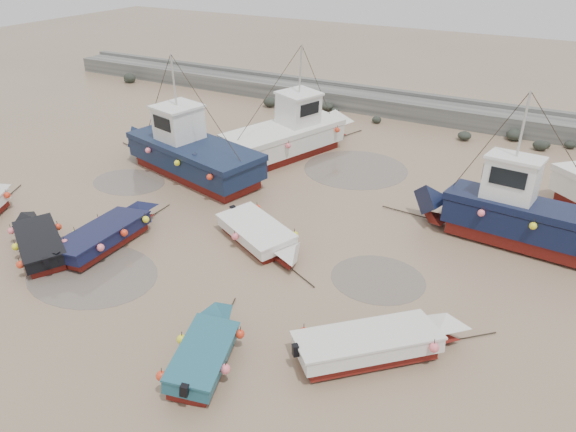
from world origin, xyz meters
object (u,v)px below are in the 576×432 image
Objects in this scene: dinghy_3 at (379,342)px; cabin_boat_0 at (187,150)px; dinghy_2 at (205,348)px; person at (197,188)px; dinghy_1 at (108,232)px; dinghy_5 at (261,234)px; dinghy_4 at (39,239)px; cabin_boat_1 at (291,133)px; cabin_boat_2 at (511,211)px.

dinghy_3 is 0.48× the size of cabin_boat_0.
dinghy_2 reaches higher than person.
dinghy_1 and dinghy_5 have the same top height.
dinghy_1 is 8.79m from dinghy_2.
dinghy_3 is (4.47, 2.85, -0.03)m from dinghy_2.
dinghy_5 is 0.51× the size of cabin_boat_0.
dinghy_4 is at bearing -130.87° from dinghy_3.
cabin_boat_1 reaches higher than dinghy_3.
cabin_boat_1 is (-10.74, 13.83, 0.79)m from dinghy_3.
dinghy_1 is 6.40m from dinghy_5.
cabin_boat_0 is at bearing 101.55° from dinghy_1.
dinghy_2 is 0.89× the size of dinghy_5.
dinghy_2 and dinghy_4 have the same top height.
dinghy_3 is 0.97× the size of dinghy_4.
cabin_boat_0 is at bearing 30.33° from dinghy_4.
person is (1.61, -1.39, -1.30)m from cabin_boat_0.
cabin_boat_2 reaches higher than dinghy_2.
dinghy_3 is 7.80m from dinghy_5.
dinghy_1 is at bearing -151.85° from cabin_boat_0.
dinghy_3 is 17.53m from cabin_boat_1.
dinghy_5 is (7.67, 4.78, 0.00)m from dinghy_4.
cabin_boat_2 is at bearing -26.98° from dinghy_4.
dinghy_3 is (12.36, -1.02, -0.00)m from dinghy_1.
cabin_boat_0 is at bearing -56.23° from person.
cabin_boat_0 is 5.90× the size of person.
dinghy_2 is 0.92× the size of dinghy_4.
dinghy_3 is 0.94× the size of dinghy_5.
dinghy_5 is 8.92m from cabin_boat_0.
dinghy_1 and dinghy_4 have the same top height.
cabin_boat_0 reaches higher than dinghy_3.
dinghy_2 is at bearing -101.44° from dinghy_3.
dinghy_5 is at bearing -49.69° from cabin_boat_1.
cabin_boat_0 reaches higher than dinghy_2.
dinghy_4 is 9.54m from cabin_boat_0.
person is at bearing 18.98° from dinghy_4.
dinghy_4 is 9.04m from dinghy_5.
cabin_boat_0 is 1.08× the size of cabin_boat_1.
cabin_boat_2 is (16.43, 10.19, 0.82)m from dinghy_4.
cabin_boat_0 is (-7.53, 4.73, 0.75)m from dinghy_5.
person is (-12.61, 7.34, -0.53)m from dinghy_3.
cabin_boat_2 is (6.52, 12.26, 0.80)m from dinghy_2.
dinghy_2 is at bearing -125.29° from cabin_boat_0.
dinghy_4 is at bearing 149.75° from dinghy_2.
cabin_boat_0 reaches higher than person.
dinghy_5 is at bearing 134.90° from person.
dinghy_4 is (-14.37, -0.78, 0.01)m from dinghy_3.
dinghy_3 is at bearing -106.95° from cabin_boat_0.
cabin_boat_2 is at bearing 28.15° from dinghy_1.
dinghy_3 is 0.57× the size of cabin_boat_2.
dinghy_3 is at bearing 134.19° from person.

